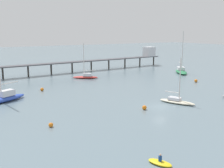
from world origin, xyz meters
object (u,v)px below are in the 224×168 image
(sailboat_red, at_px, (86,76))
(mooring_buoy_mid, at_px, (42,89))
(mooring_buoy_near, at_px, (144,108))
(mooring_buoy_outer, at_px, (51,125))
(sailboat_blue, at_px, (4,97))
(pier, at_px, (96,59))
(sailboat_cream, at_px, (177,101))
(dinghy_yellow, at_px, (160,162))
(sailboat_green, at_px, (181,71))
(mooring_buoy_far, at_px, (196,81))

(sailboat_red, height_order, mooring_buoy_mid, sailboat_red)
(mooring_buoy_near, xyz_separation_m, mooring_buoy_outer, (-16.40, 0.17, -0.06))
(sailboat_blue, height_order, mooring_buoy_near, sailboat_blue)
(mooring_buoy_near, distance_m, mooring_buoy_outer, 16.40)
(pier, height_order, sailboat_cream, sailboat_cream)
(pier, height_order, mooring_buoy_near, pier)
(sailboat_cream, bearing_deg, dinghy_yellow, -138.81)
(mooring_buoy_mid, bearing_deg, dinghy_yellow, -91.11)
(sailboat_blue, bearing_deg, mooring_buoy_near, -43.71)
(sailboat_blue, bearing_deg, mooring_buoy_mid, 31.03)
(pier, relative_size, sailboat_cream, 9.50)
(sailboat_green, relative_size, mooring_buoy_mid, 17.60)
(mooring_buoy_mid, xyz_separation_m, mooring_buoy_near, (10.07, -23.60, 0.01))
(mooring_buoy_mid, bearing_deg, mooring_buoy_near, -66.90)
(mooring_buoy_mid, xyz_separation_m, mooring_buoy_outer, (-6.33, -23.43, -0.05))
(pier, distance_m, sailboat_green, 28.02)
(dinghy_yellow, distance_m, mooring_buoy_mid, 39.68)
(sailboat_blue, relative_size, sailboat_green, 1.08)
(sailboat_cream, distance_m, mooring_buoy_near, 7.70)
(pier, xyz_separation_m, sailboat_red, (-10.57, -12.96, -3.21))
(pier, relative_size, sailboat_blue, 5.64)
(dinghy_yellow, bearing_deg, mooring_buoy_far, 37.16)
(mooring_buoy_outer, bearing_deg, dinghy_yellow, -71.08)
(sailboat_green, xyz_separation_m, dinghy_yellow, (-46.24, -42.01, -0.56))
(pier, distance_m, sailboat_cream, 46.69)
(mooring_buoy_mid, bearing_deg, sailboat_red, 31.14)
(pier, bearing_deg, mooring_buoy_near, -109.25)
(dinghy_yellow, bearing_deg, sailboat_blue, 103.47)
(sailboat_red, distance_m, dinghy_yellow, 51.71)
(sailboat_blue, xyz_separation_m, dinghy_yellow, (8.21, -34.27, -0.68))
(sailboat_red, relative_size, mooring_buoy_far, 12.21)
(mooring_buoy_near, height_order, mooring_buoy_far, mooring_buoy_far)
(sailboat_cream, xyz_separation_m, mooring_buoy_far, (19.52, 12.63, -0.13))
(sailboat_cream, relative_size, sailboat_green, 0.64)
(pier, xyz_separation_m, mooring_buoy_mid, (-26.12, -22.35, -3.50))
(mooring_buoy_outer, bearing_deg, pier, 54.67)
(mooring_buoy_near, height_order, mooring_buoy_outer, mooring_buoy_near)
(sailboat_cream, bearing_deg, sailboat_blue, 145.96)
(pier, xyz_separation_m, dinghy_yellow, (-26.89, -62.03, -3.66))
(mooring_buoy_near, relative_size, mooring_buoy_outer, 1.18)
(mooring_buoy_far, bearing_deg, mooring_buoy_near, -154.87)
(sailboat_green, bearing_deg, mooring_buoy_far, -121.89)
(sailboat_cream, bearing_deg, mooring_buoy_mid, 127.13)
(pier, bearing_deg, sailboat_red, -129.20)
(mooring_buoy_mid, xyz_separation_m, mooring_buoy_far, (37.28, -10.83, 0.03))
(mooring_buoy_outer, bearing_deg, mooring_buoy_mid, 74.87)
(sailboat_cream, distance_m, sailboat_blue, 32.26)
(dinghy_yellow, xyz_separation_m, mooring_buoy_mid, (0.77, 39.67, 0.16))
(sailboat_green, height_order, dinghy_yellow, sailboat_green)
(sailboat_cream, height_order, sailboat_green, sailboat_green)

